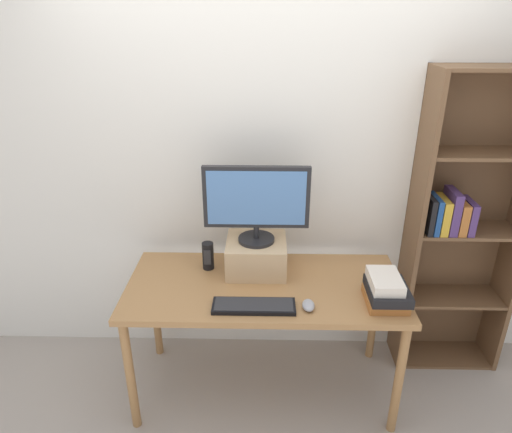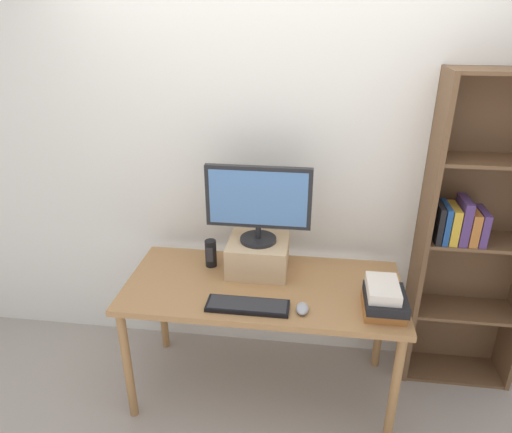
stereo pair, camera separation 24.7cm
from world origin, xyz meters
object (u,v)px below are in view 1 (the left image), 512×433
object	(u,v)px
bookshelf_unit	(461,227)
riser_box	(256,255)
keyboard	(254,306)
desk_speaker	(208,256)
computer_mouse	(308,305)
book_stack	(386,291)
computer_monitor	(256,202)
desk	(264,295)

from	to	relation	value
bookshelf_unit	riser_box	xyz separation A→B (m)	(-1.24, -0.17, -0.12)
keyboard	desk_speaker	distance (m)	0.49
computer_mouse	book_stack	distance (m)	0.42
bookshelf_unit	computer_monitor	size ratio (longest dim) A/B	3.22
bookshelf_unit	keyboard	world-z (taller)	bookshelf_unit
computer_monitor	book_stack	bearing A→B (deg)	-25.17
keyboard	bookshelf_unit	bearing A→B (deg)	24.37
riser_box	desk	bearing A→B (deg)	-72.97
book_stack	desk_speaker	size ratio (longest dim) A/B	1.55
book_stack	keyboard	bearing A→B (deg)	-174.45
computer_mouse	desk_speaker	bearing A→B (deg)	145.27
book_stack	computer_monitor	bearing A→B (deg)	154.83
riser_box	computer_monitor	size ratio (longest dim) A/B	0.58
desk_speaker	desk	bearing A→B (deg)	-26.43
desk	computer_monitor	size ratio (longest dim) A/B	2.61
keyboard	book_stack	size ratio (longest dim) A/B	1.66
book_stack	bookshelf_unit	bearing A→B (deg)	41.86
keyboard	riser_box	bearing A→B (deg)	89.32
desk	computer_monitor	bearing A→B (deg)	107.18
computer_monitor	desk_speaker	xyz separation A→B (m)	(-0.29, 0.01, -0.35)
bookshelf_unit	riser_box	world-z (taller)	bookshelf_unit
riser_box	book_stack	distance (m)	0.76
desk	computer_mouse	size ratio (longest dim) A/B	14.94
bookshelf_unit	computer_monitor	xyz separation A→B (m)	(-1.24, -0.17, 0.23)
computer_monitor	riser_box	bearing A→B (deg)	90.00
desk_speaker	computer_monitor	bearing A→B (deg)	-1.17
bookshelf_unit	computer_mouse	distance (m)	1.13
book_stack	desk_speaker	world-z (taller)	desk_speaker
computer_mouse	computer_monitor	bearing A→B (deg)	125.81
computer_monitor	keyboard	bearing A→B (deg)	-90.68
bookshelf_unit	book_stack	xyz separation A→B (m)	(-0.56, -0.50, -0.14)
desk	riser_box	size ratio (longest dim) A/B	4.48
keyboard	computer_mouse	distance (m)	0.28
desk	book_stack	size ratio (longest dim) A/B	5.96
keyboard	book_stack	distance (m)	0.70
desk	keyboard	xyz separation A→B (m)	(-0.05, -0.23, 0.09)
bookshelf_unit	riser_box	size ratio (longest dim) A/B	5.52
computer_mouse	keyboard	bearing A→B (deg)	-179.10
desk	desk_speaker	distance (m)	0.41
computer_mouse	book_stack	size ratio (longest dim) A/B	0.40
computer_monitor	computer_mouse	size ratio (longest dim) A/B	5.72
desk_speaker	riser_box	bearing A→B (deg)	-0.87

